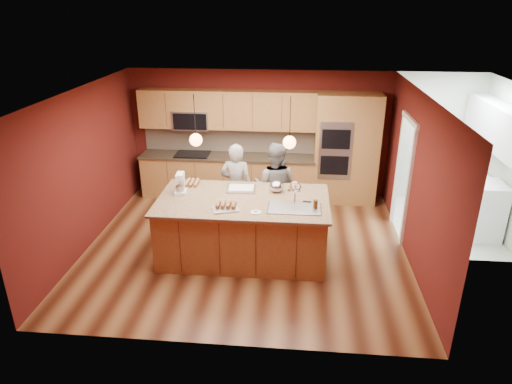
# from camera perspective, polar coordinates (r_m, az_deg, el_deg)

# --- Properties ---
(floor) EXTENTS (5.50, 5.50, 0.00)m
(floor) POSITION_cam_1_polar(r_m,az_deg,el_deg) (8.09, -1.26, -6.79)
(floor) COLOR #411E0F
(floor) RESTS_ON ground
(ceiling) EXTENTS (5.50, 5.50, 0.00)m
(ceiling) POSITION_cam_1_polar(r_m,az_deg,el_deg) (7.15, -1.45, 12.35)
(ceiling) COLOR white
(ceiling) RESTS_ON ground
(wall_back) EXTENTS (5.50, 0.00, 5.50)m
(wall_back) POSITION_cam_1_polar(r_m,az_deg,el_deg) (9.88, 0.34, 7.30)
(wall_back) COLOR #4D1310
(wall_back) RESTS_ON ground
(wall_front) EXTENTS (5.50, 0.00, 5.50)m
(wall_front) POSITION_cam_1_polar(r_m,az_deg,el_deg) (5.28, -4.51, -7.43)
(wall_front) COLOR #4D1310
(wall_front) RESTS_ON ground
(wall_left) EXTENTS (0.00, 5.00, 5.00)m
(wall_left) POSITION_cam_1_polar(r_m,az_deg,el_deg) (8.29, -20.61, 2.68)
(wall_left) COLOR #4D1310
(wall_left) RESTS_ON ground
(wall_right) EXTENTS (0.00, 5.00, 5.00)m
(wall_right) POSITION_cam_1_polar(r_m,az_deg,el_deg) (7.71, 19.40, 1.38)
(wall_right) COLOR #4D1310
(wall_right) RESTS_ON ground
(cabinet_run) EXTENTS (3.74, 0.64, 2.30)m
(cabinet_run) POSITION_cam_1_polar(r_m,az_deg,el_deg) (9.83, -3.76, 4.93)
(cabinet_run) COLOR brown
(cabinet_run) RESTS_ON floor
(oven_column) EXTENTS (1.30, 0.62, 2.30)m
(oven_column) POSITION_cam_1_polar(r_m,az_deg,el_deg) (9.66, 11.19, 5.26)
(oven_column) COLOR brown
(oven_column) RESTS_ON floor
(doorway_trim) EXTENTS (0.08, 1.11, 2.20)m
(doorway_trim) POSITION_cam_1_polar(r_m,az_deg,el_deg) (8.54, 17.85, 1.48)
(doorway_trim) COLOR white
(doorway_trim) RESTS_ON wall_right
(laundry_room) EXTENTS (2.60, 2.70, 2.70)m
(laundry_room) POSITION_cam_1_polar(r_m,az_deg,el_deg) (9.14, 28.08, 7.20)
(laundry_room) COLOR silver
(laundry_room) RESTS_ON ground
(pendant_left) EXTENTS (0.20, 0.20, 0.80)m
(pendant_left) POSITION_cam_1_polar(r_m,az_deg,el_deg) (7.19, -7.53, 6.51)
(pendant_left) COLOR black
(pendant_left) RESTS_ON ceiling
(pendant_right) EXTENTS (0.20, 0.20, 0.80)m
(pendant_right) POSITION_cam_1_polar(r_m,az_deg,el_deg) (7.01, 4.20, 6.24)
(pendant_right) COLOR black
(pendant_right) RESTS_ON ceiling
(island) EXTENTS (2.78, 1.55, 1.40)m
(island) POSITION_cam_1_polar(r_m,az_deg,el_deg) (7.61, -1.49, -4.37)
(island) COLOR brown
(island) RESTS_ON floor
(person_left) EXTENTS (0.63, 0.44, 1.64)m
(person_left) POSITION_cam_1_polar(r_m,az_deg,el_deg) (8.45, -2.47, 0.71)
(person_left) COLOR black
(person_left) RESTS_ON floor
(person_right) EXTENTS (0.92, 0.78, 1.68)m
(person_right) POSITION_cam_1_polar(r_m,az_deg,el_deg) (8.38, 2.38, 0.66)
(person_right) COLOR gray
(person_right) RESTS_ON floor
(stand_mixer) EXTENTS (0.20, 0.27, 0.35)m
(stand_mixer) POSITION_cam_1_polar(r_m,az_deg,el_deg) (7.68, -9.42, 0.90)
(stand_mixer) COLOR white
(stand_mixer) RESTS_ON island
(sheet_cake) EXTENTS (0.50, 0.38, 0.05)m
(sheet_cake) POSITION_cam_1_polar(r_m,az_deg,el_deg) (7.75, -1.86, 0.41)
(sheet_cake) COLOR #B8BBBF
(sheet_cake) RESTS_ON island
(cooling_rack) EXTENTS (0.46, 0.39, 0.02)m
(cooling_rack) POSITION_cam_1_polar(r_m,az_deg,el_deg) (7.04, -3.82, -2.12)
(cooling_rack) COLOR #ABADB1
(cooling_rack) RESTS_ON island
(mixing_bowl) EXTENTS (0.24, 0.24, 0.20)m
(mixing_bowl) POSITION_cam_1_polar(r_m,az_deg,el_deg) (7.65, 2.60, 0.70)
(mixing_bowl) COLOR #ABADB2
(mixing_bowl) RESTS_ON island
(plate) EXTENTS (0.16, 0.16, 0.01)m
(plate) POSITION_cam_1_polar(r_m,az_deg,el_deg) (6.93, -0.01, -2.56)
(plate) COLOR silver
(plate) RESTS_ON island
(tumbler) EXTENTS (0.07, 0.07, 0.14)m
(tumbler) POSITION_cam_1_polar(r_m,az_deg,el_deg) (7.10, 7.43, -1.53)
(tumbler) COLOR #3D2612
(tumbler) RESTS_ON island
(phone) EXTENTS (0.14, 0.09, 0.01)m
(phone) POSITION_cam_1_polar(r_m,az_deg,el_deg) (7.33, 6.40, -1.25)
(phone) COLOR black
(phone) RESTS_ON island
(cupcakes_left) EXTENTS (0.24, 0.32, 0.07)m
(cupcakes_left) POSITION_cam_1_polar(r_m,az_deg,el_deg) (8.05, -8.02, 1.17)
(cupcakes_left) COLOR tan
(cupcakes_left) RESTS_ON island
(cupcakes_rack) EXTENTS (0.33, 0.25, 0.07)m
(cupcakes_rack) POSITION_cam_1_polar(r_m,az_deg,el_deg) (7.10, -3.77, -1.53)
(cupcakes_rack) COLOR tan
(cupcakes_rack) RESTS_ON island
(cupcakes_right) EXTENTS (0.22, 0.22, 0.07)m
(cupcakes_right) POSITION_cam_1_polar(r_m,az_deg,el_deg) (7.79, 4.78, 0.56)
(cupcakes_right) COLOR tan
(cupcakes_right) RESTS_ON island
(washer) EXTENTS (0.65, 0.67, 1.04)m
(washer) POSITION_cam_1_polar(r_m,az_deg,el_deg) (9.14, 26.38, -2.06)
(washer) COLOR white
(washer) RESTS_ON floor
(dryer) EXTENTS (0.68, 0.70, 0.91)m
(dryer) POSITION_cam_1_polar(r_m,az_deg,el_deg) (9.85, 25.06, -0.52)
(dryer) COLOR white
(dryer) RESTS_ON floor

